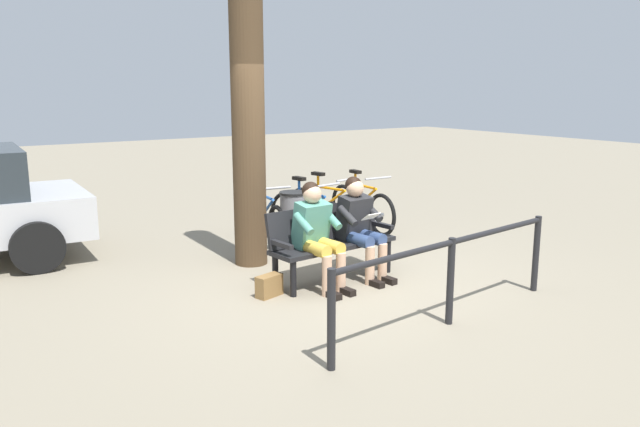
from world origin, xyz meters
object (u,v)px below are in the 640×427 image
(bicycle_green, at_px, (327,210))
(bicycle_orange, at_px, (264,220))
(bench, at_px, (330,237))
(bicycle_black, at_px, (362,208))
(person_companion, at_px, (317,230))
(handbag, at_px, (269,286))
(tree_trunk, at_px, (248,106))
(litter_bin, at_px, (294,223))
(bicycle_blue, at_px, (308,217))
(person_reading, at_px, (359,223))

(bicycle_green, height_order, bicycle_orange, same)
(bench, bearing_deg, bicycle_black, -140.95)
(person_companion, relative_size, handbag, 4.00)
(bench, height_order, tree_trunk, tree_trunk)
(bicycle_orange, bearing_deg, litter_bin, 16.13)
(bench, height_order, person_companion, person_companion)
(person_companion, distance_m, handbag, 0.81)
(bench, xyz_separation_m, tree_trunk, (0.48, -1.09, 1.50))
(handbag, height_order, bicycle_black, bicycle_black)
(bench, height_order, bicycle_orange, bicycle_orange)
(bicycle_blue, bearing_deg, litter_bin, -57.51)
(litter_bin, bearing_deg, person_reading, 94.22)
(bicycle_green, relative_size, bicycle_orange, 0.98)
(handbag, distance_m, tree_trunk, 2.31)
(tree_trunk, xyz_separation_m, bicycle_black, (-2.33, -0.73, -1.65))
(tree_trunk, distance_m, litter_bin, 1.74)
(person_companion, xyz_separation_m, bicycle_green, (-1.57, -2.14, -0.30))
(person_reading, relative_size, tree_trunk, 0.30)
(person_reading, distance_m, tree_trunk, 1.99)
(tree_trunk, relative_size, bicycle_blue, 2.41)
(bench, distance_m, handbag, 1.00)
(person_reading, xyz_separation_m, tree_trunk, (0.81, -1.23, 1.34))
(person_reading, height_order, handbag, person_reading)
(bench, xyz_separation_m, bicycle_blue, (-0.75, -1.68, -0.15))
(bicycle_black, height_order, bicycle_blue, same)
(tree_trunk, relative_size, bicycle_black, 2.39)
(bench, height_order, handbag, bench)
(litter_bin, distance_m, bicycle_orange, 0.67)
(tree_trunk, xyz_separation_m, bicycle_green, (-1.75, -0.85, -1.65))
(person_companion, height_order, litter_bin, person_companion)
(handbag, xyz_separation_m, tree_trunk, (-0.43, -1.26, 1.89))
(litter_bin, relative_size, bicycle_green, 0.52)
(person_reading, distance_m, bicycle_black, 2.49)
(bicycle_orange, bearing_deg, bicycle_green, 100.82)
(person_companion, distance_m, tree_trunk, 1.87)
(bench, relative_size, litter_bin, 1.93)
(person_companion, distance_m, litter_bin, 1.52)
(litter_bin, bearing_deg, bench, 79.03)
(handbag, distance_m, bicycle_green, 3.04)
(bicycle_orange, bearing_deg, person_reading, 12.87)
(tree_trunk, distance_m, bicycle_black, 2.94)
(person_reading, bearing_deg, tree_trunk, -61.98)
(litter_bin, bearing_deg, bicycle_blue, -137.40)
(litter_bin, relative_size, bicycle_blue, 0.51)
(bench, bearing_deg, person_companion, 26.98)
(tree_trunk, xyz_separation_m, bicycle_orange, (-0.61, -0.78, -1.65))
(bicycle_blue, distance_m, bicycle_orange, 0.65)
(bicycle_green, bearing_deg, bicycle_black, 63.64)
(person_reading, bearing_deg, litter_bin, -91.27)
(handbag, bearing_deg, bicycle_green, -135.87)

